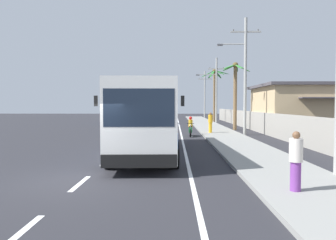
{
  "coord_description": "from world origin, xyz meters",
  "views": [
    {
      "loc": [
        2.96,
        -10.24,
        2.47
      ],
      "look_at": [
        2.63,
        6.07,
        1.7
      ],
      "focal_mm": 34.61,
      "sensor_mm": 36.0,
      "label": 1
    }
  ],
  "objects_px": {
    "motorcycle_beside_bus": "(191,128)",
    "utility_pole_far": "(216,89)",
    "coach_bus_far_lane": "(143,108)",
    "palm_second": "(235,86)",
    "pedestrian_midwalk": "(210,122)",
    "utility_pole_mid": "(244,72)",
    "roadside_building": "(329,109)",
    "pedestrian_near_kerb": "(296,160)",
    "palm_nearest": "(215,85)",
    "coach_bus_foreground": "(146,115)",
    "utility_pole_distant": "(205,94)"
  },
  "relations": [
    {
      "from": "pedestrian_midwalk",
      "to": "palm_second",
      "type": "relative_size",
      "value": 0.26
    },
    {
      "from": "motorcycle_beside_bus",
      "to": "palm_second",
      "type": "distance_m",
      "value": 8.71
    },
    {
      "from": "utility_pole_distant",
      "to": "palm_nearest",
      "type": "relative_size",
      "value": 1.09
    },
    {
      "from": "utility_pole_mid",
      "to": "palm_second",
      "type": "distance_m",
      "value": 5.28
    },
    {
      "from": "utility_pole_distant",
      "to": "palm_nearest",
      "type": "bearing_deg",
      "value": -87.5
    },
    {
      "from": "utility_pole_far",
      "to": "roadside_building",
      "type": "distance_m",
      "value": 15.91
    },
    {
      "from": "utility_pole_far",
      "to": "palm_nearest",
      "type": "height_order",
      "value": "utility_pole_far"
    },
    {
      "from": "coach_bus_foreground",
      "to": "coach_bus_far_lane",
      "type": "relative_size",
      "value": 0.96
    },
    {
      "from": "utility_pole_mid",
      "to": "roadside_building",
      "type": "bearing_deg",
      "value": 16.14
    },
    {
      "from": "pedestrian_midwalk",
      "to": "palm_second",
      "type": "xyz_separation_m",
      "value": [
        2.9,
        4.65,
        3.32
      ]
    },
    {
      "from": "motorcycle_beside_bus",
      "to": "palm_nearest",
      "type": "xyz_separation_m",
      "value": [
        4.58,
        22.0,
        4.73
      ]
    },
    {
      "from": "roadside_building",
      "to": "coach_bus_foreground",
      "type": "bearing_deg",
      "value": -140.43
    },
    {
      "from": "motorcycle_beside_bus",
      "to": "pedestrian_midwalk",
      "type": "bearing_deg",
      "value": 44.42
    },
    {
      "from": "utility_pole_mid",
      "to": "palm_second",
      "type": "bearing_deg",
      "value": 87.36
    },
    {
      "from": "utility_pole_mid",
      "to": "pedestrian_midwalk",
      "type": "bearing_deg",
      "value": 167.86
    },
    {
      "from": "utility_pole_mid",
      "to": "utility_pole_distant",
      "type": "xyz_separation_m",
      "value": [
        -0.29,
        31.32,
        -0.69
      ]
    },
    {
      "from": "utility_pole_distant",
      "to": "utility_pole_far",
      "type": "bearing_deg",
      "value": -90.19
    },
    {
      "from": "pedestrian_near_kerb",
      "to": "pedestrian_midwalk",
      "type": "distance_m",
      "value": 18.35
    },
    {
      "from": "coach_bus_foreground",
      "to": "coach_bus_far_lane",
      "type": "bearing_deg",
      "value": 95.82
    },
    {
      "from": "coach_bus_foreground",
      "to": "coach_bus_far_lane",
      "type": "height_order",
      "value": "coach_bus_far_lane"
    },
    {
      "from": "utility_pole_mid",
      "to": "motorcycle_beside_bus",
      "type": "bearing_deg",
      "value": -165.53
    },
    {
      "from": "utility_pole_far",
      "to": "palm_second",
      "type": "bearing_deg",
      "value": -86.83
    },
    {
      "from": "palm_nearest",
      "to": "utility_pole_far",
      "type": "bearing_deg",
      "value": -95.59
    },
    {
      "from": "utility_pole_mid",
      "to": "palm_nearest",
      "type": "distance_m",
      "value": 20.86
    },
    {
      "from": "motorcycle_beside_bus",
      "to": "utility_pole_far",
      "type": "bearing_deg",
      "value": 76.38
    },
    {
      "from": "pedestrian_midwalk",
      "to": "utility_pole_far",
      "type": "height_order",
      "value": "utility_pole_far"
    },
    {
      "from": "motorcycle_beside_bus",
      "to": "utility_pole_mid",
      "type": "distance_m",
      "value": 6.37
    },
    {
      "from": "pedestrian_near_kerb",
      "to": "utility_pole_mid",
      "type": "height_order",
      "value": "utility_pole_mid"
    },
    {
      "from": "utility_pole_mid",
      "to": "utility_pole_far",
      "type": "xyz_separation_m",
      "value": [
        -0.34,
        15.66,
        -0.53
      ]
    },
    {
      "from": "motorcycle_beside_bus",
      "to": "palm_second",
      "type": "bearing_deg",
      "value": 53.85
    },
    {
      "from": "utility_pole_mid",
      "to": "palm_second",
      "type": "xyz_separation_m",
      "value": [
        0.24,
        5.22,
        -0.75
      ]
    },
    {
      "from": "pedestrian_near_kerb",
      "to": "roadside_building",
      "type": "bearing_deg",
      "value": 77.18
    },
    {
      "from": "coach_bus_foreground",
      "to": "pedestrian_midwalk",
      "type": "distance_m",
      "value": 11.64
    },
    {
      "from": "motorcycle_beside_bus",
      "to": "pedestrian_midwalk",
      "type": "relative_size",
      "value": 1.16
    },
    {
      "from": "pedestrian_midwalk",
      "to": "utility_pole_distant",
      "type": "xyz_separation_m",
      "value": [
        2.38,
        30.74,
        3.38
      ]
    },
    {
      "from": "coach_bus_far_lane",
      "to": "palm_second",
      "type": "bearing_deg",
      "value": -54.11
    },
    {
      "from": "motorcycle_beside_bus",
      "to": "utility_pole_far",
      "type": "height_order",
      "value": "utility_pole_far"
    },
    {
      "from": "roadside_building",
      "to": "motorcycle_beside_bus",
      "type": "bearing_deg",
      "value": -164.45
    },
    {
      "from": "coach_bus_far_lane",
      "to": "coach_bus_foreground",
      "type": "bearing_deg",
      "value": -84.18
    },
    {
      "from": "coach_bus_far_lane",
      "to": "palm_second",
      "type": "xyz_separation_m",
      "value": [
        10.37,
        -14.33,
        2.31
      ]
    },
    {
      "from": "utility_pole_mid",
      "to": "coach_bus_far_lane",
      "type": "bearing_deg",
      "value": 117.39
    },
    {
      "from": "coach_bus_far_lane",
      "to": "motorcycle_beside_bus",
      "type": "height_order",
      "value": "coach_bus_far_lane"
    },
    {
      "from": "motorcycle_beside_bus",
      "to": "pedestrian_midwalk",
      "type": "height_order",
      "value": "pedestrian_midwalk"
    },
    {
      "from": "pedestrian_near_kerb",
      "to": "roadside_building",
      "type": "xyz_separation_m",
      "value": [
        10.36,
        20.08,
        1.15
      ]
    },
    {
      "from": "palm_second",
      "to": "palm_nearest",
      "type": "bearing_deg",
      "value": 90.26
    },
    {
      "from": "palm_nearest",
      "to": "utility_pole_mid",
      "type": "bearing_deg",
      "value": -90.47
    },
    {
      "from": "utility_pole_mid",
      "to": "utility_pole_distant",
      "type": "bearing_deg",
      "value": 90.52
    },
    {
      "from": "coach_bus_foreground",
      "to": "roadside_building",
      "type": "height_order",
      "value": "roadside_building"
    },
    {
      "from": "coach_bus_far_lane",
      "to": "pedestrian_midwalk",
      "type": "height_order",
      "value": "coach_bus_far_lane"
    },
    {
      "from": "coach_bus_foreground",
      "to": "motorcycle_beside_bus",
      "type": "relative_size",
      "value": 5.81
    }
  ]
}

